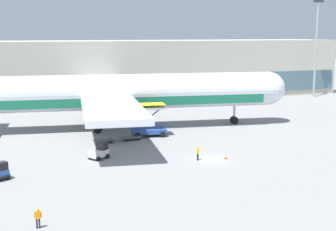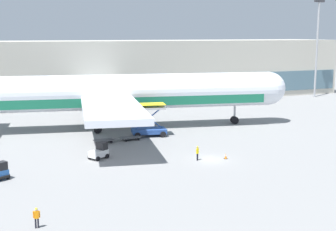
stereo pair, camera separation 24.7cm
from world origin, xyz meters
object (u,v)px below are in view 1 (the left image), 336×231
at_px(airplane_main, 116,94).
at_px(baggage_dolly_lead, 104,140).
at_px(traffic_cone_near, 226,156).
at_px(ground_crew_near, 198,152).
at_px(light_mast, 316,41).
at_px(scissor_lift_loader, 149,124).
at_px(baggage_tug_mid, 100,152).
at_px(ground_crew_far, 38,216).
at_px(baggage_dolly_second, 131,138).

relative_size(airplane_main, baggage_dolly_lead, 15.45).
bearing_deg(traffic_cone_near, baggage_dolly_lead, 129.81).
bearing_deg(ground_crew_near, light_mast, -3.07).
distance_m(light_mast, ground_crew_near, 69.42).
height_order(airplane_main, baggage_dolly_lead, airplane_main).
height_order(scissor_lift_loader, baggage_dolly_lead, scissor_lift_loader).
xyz_separation_m(baggage_tug_mid, ground_crew_far, (-10.04, -19.05, 0.14)).
height_order(airplane_main, traffic_cone_near, airplane_main).
xyz_separation_m(baggage_tug_mid, traffic_cone_near, (14.67, -6.21, -0.54)).
bearing_deg(airplane_main, baggage_dolly_second, -82.84).
bearing_deg(traffic_cone_near, airplane_main, 106.66).
relative_size(airplane_main, scissor_lift_loader, 10.13).
height_order(baggage_dolly_lead, baggage_dolly_second, same).
bearing_deg(traffic_cone_near, baggage_tug_mid, 157.04).
relative_size(light_mast, ground_crew_near, 13.29).
relative_size(ground_crew_far, traffic_cone_near, 2.53).
xyz_separation_m(ground_crew_near, traffic_cone_near, (3.62, -0.71, -0.74)).
bearing_deg(ground_crew_near, scissor_lift_loader, 50.79).
distance_m(airplane_main, baggage_dolly_lead, 11.99).
xyz_separation_m(airplane_main, traffic_cone_near, (7.15, -23.90, -5.51)).
height_order(airplane_main, scissor_lift_loader, airplane_main).
xyz_separation_m(airplane_main, ground_crew_far, (-17.56, -36.73, -4.82)).
bearing_deg(airplane_main, ground_crew_near, -70.25).
height_order(baggage_tug_mid, baggage_dolly_second, baggage_tug_mid).
relative_size(light_mast, traffic_cone_near, 35.29).
distance_m(ground_crew_near, ground_crew_far, 25.06).
height_order(scissor_lift_loader, ground_crew_far, scissor_lift_loader).
relative_size(baggage_dolly_second, ground_crew_near, 2.05).
relative_size(light_mast, baggage_tug_mid, 8.55).
distance_m(airplane_main, baggage_tug_mid, 19.84).
bearing_deg(baggage_tug_mid, airplane_main, 37.46).
xyz_separation_m(light_mast, traffic_cone_near, (-49.77, -43.19, -13.56)).
distance_m(light_mast, baggage_tug_mid, 75.42).
distance_m(scissor_lift_loader, ground_crew_near, 15.72).
bearing_deg(light_mast, traffic_cone_near, -139.05).
bearing_deg(baggage_tug_mid, ground_crew_near, -56.00).
distance_m(ground_crew_far, traffic_cone_near, 27.85).
bearing_deg(baggage_tug_mid, baggage_dolly_second, 21.09).
relative_size(baggage_tug_mid, traffic_cone_near, 4.13).
relative_size(scissor_lift_loader, baggage_tug_mid, 2.02).
bearing_deg(ground_crew_far, scissor_lift_loader, -114.00).
bearing_deg(baggage_tug_mid, light_mast, 0.34).
bearing_deg(baggage_dolly_second, scissor_lift_loader, 25.33).
bearing_deg(scissor_lift_loader, traffic_cone_near, -64.30).
height_order(scissor_lift_loader, ground_crew_near, scissor_lift_loader).
bearing_deg(baggage_tug_mid, traffic_cone_near, -52.47).
relative_size(baggage_dolly_lead, ground_crew_near, 2.05).
relative_size(baggage_tug_mid, ground_crew_near, 1.55).
bearing_deg(scissor_lift_loader, ground_crew_far, -113.87).
xyz_separation_m(baggage_dolly_second, ground_crew_near, (4.17, -13.88, 0.69)).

